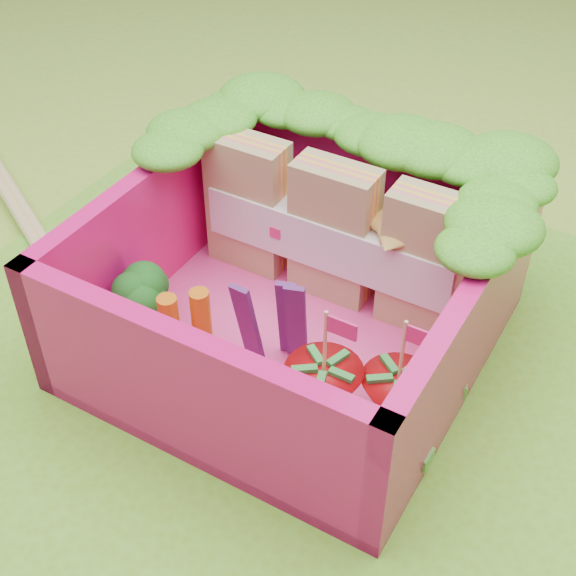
% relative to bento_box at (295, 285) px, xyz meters
% --- Properties ---
extents(ground, '(14.00, 14.00, 0.00)m').
position_rel_bento_box_xyz_m(ground, '(-0.05, -0.12, -0.31)').
color(ground, '#91B332').
rests_on(ground, ground).
extents(placemat, '(2.60, 2.60, 0.03)m').
position_rel_bento_box_xyz_m(placemat, '(-0.05, -0.12, -0.29)').
color(placemat, '#6EAF27').
rests_on(placemat, ground).
extents(bento_floor, '(1.30, 1.30, 0.05)m').
position_rel_bento_box_xyz_m(bento_floor, '(-0.00, 0.00, -0.25)').
color(bento_floor, '#E63A88').
rests_on(bento_floor, placemat).
extents(bento_box, '(1.30, 1.30, 0.55)m').
position_rel_bento_box_xyz_m(bento_box, '(0.00, 0.00, 0.00)').
color(bento_box, '#E2136D').
rests_on(bento_box, placemat).
extents(lettuce_ruffle, '(1.43, 0.77, 0.11)m').
position_rel_bento_box_xyz_m(lettuce_ruffle, '(-0.00, 0.47, 0.33)').
color(lettuce_ruffle, '#328017').
rests_on(lettuce_ruffle, bento_box).
extents(sandwich_stack, '(1.05, 0.18, 0.55)m').
position_rel_bento_box_xyz_m(sandwich_stack, '(0.01, 0.29, 0.04)').
color(sandwich_stack, tan).
rests_on(sandwich_stack, bento_floor).
extents(broccoli, '(0.31, 0.31, 0.24)m').
position_rel_bento_box_xyz_m(broccoli, '(-0.44, -0.27, -0.06)').
color(broccoli, '#629347').
rests_on(broccoli, bento_floor).
extents(carrot_sticks, '(0.14, 0.15, 0.29)m').
position_rel_bento_box_xyz_m(carrot_sticks, '(-0.26, -0.30, -0.08)').
color(carrot_sticks, orange).
rests_on(carrot_sticks, bento_floor).
extents(purple_wedges, '(0.21, 0.12, 0.38)m').
position_rel_bento_box_xyz_m(purple_wedges, '(0.02, -0.16, -0.04)').
color(purple_wedges, '#41164F').
rests_on(purple_wedges, bento_floor).
extents(strawberry_left, '(0.25, 0.25, 0.49)m').
position_rel_bento_box_xyz_m(strawberry_left, '(0.29, -0.33, -0.09)').
color(strawberry_left, '#B4110B').
rests_on(strawberry_left, bento_floor).
extents(strawberry_right, '(0.23, 0.23, 0.47)m').
position_rel_bento_box_xyz_m(strawberry_right, '(0.50, -0.23, -0.10)').
color(strawberry_right, '#B4110B').
rests_on(strawberry_right, bento_floor).
extents(snap_peas, '(0.61, 0.55, 0.05)m').
position_rel_bento_box_xyz_m(snap_peas, '(0.39, -0.22, -0.20)').
color(snap_peas, green).
rests_on(snap_peas, bento_floor).
extents(chopsticks, '(1.87, 1.03, 0.05)m').
position_rel_bento_box_xyz_m(chopsticks, '(-1.17, -0.07, -0.25)').
color(chopsticks, '#E9C280').
rests_on(chopsticks, placemat).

